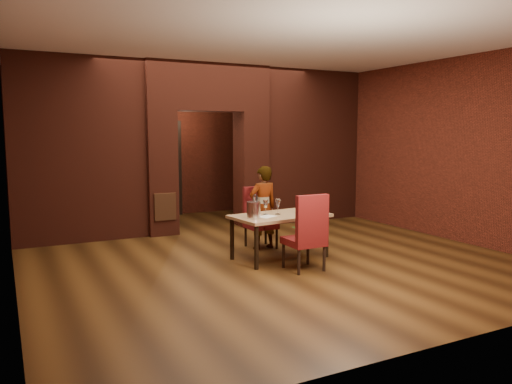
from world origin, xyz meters
TOP-DOWN VIEW (x-y plane):
  - floor at (0.00, 0.00)m, footprint 8.00×8.00m
  - ceiling at (0.00, 0.00)m, footprint 7.00×8.00m
  - wall_back at (0.00, 4.00)m, footprint 7.00×0.04m
  - wall_front at (0.00, -4.00)m, footprint 7.00×0.04m
  - wall_left at (-3.50, 0.00)m, footprint 0.04×8.00m
  - wall_right at (3.50, 0.00)m, footprint 0.04×8.00m
  - pillar_left at (-0.95, 2.00)m, footprint 0.55×0.55m
  - pillar_right at (0.95, 2.00)m, footprint 0.55×0.55m
  - lintel at (0.00, 2.00)m, footprint 2.45×0.55m
  - wing_wall_left at (-2.36, 2.00)m, footprint 2.28×0.35m
  - wing_wall_right at (2.36, 2.00)m, footprint 2.28×0.35m
  - vent_panel at (-0.95, 1.71)m, footprint 0.40×0.03m
  - rear_door at (-0.40, 3.94)m, footprint 0.90×0.08m
  - rear_door_frame at (-0.40, 3.90)m, footprint 1.02×0.04m
  - dining_table at (0.13, -0.63)m, footprint 1.52×0.96m
  - chair_far at (0.20, 0.12)m, footprint 0.46×0.46m
  - chair_near at (0.11, -1.32)m, footprint 0.49×0.49m
  - person_seated at (0.20, 0.06)m, footprint 0.52×0.36m
  - wine_glass_a at (-0.07, -0.53)m, footprint 0.09×0.09m
  - wine_glass_b at (0.11, -0.60)m, footprint 0.09×0.09m
  - wine_glass_c at (0.40, -0.76)m, footprint 0.07×0.07m
  - tasting_sheet at (-0.14, -0.70)m, footprint 0.32×0.29m
  - wine_bucket at (-0.38, -0.75)m, footprint 0.20×0.20m
  - water_bottle at (-0.26, -0.56)m, footprint 0.08×0.08m
  - potted_plant at (1.00, 0.12)m, footprint 0.49×0.48m

SIDE VIEW (x-z plane):
  - floor at x=0.00m, z-range 0.00..0.00m
  - potted_plant at x=1.00m, z-range 0.00..0.42m
  - dining_table at x=0.13m, z-range 0.00..0.67m
  - chair_far at x=0.20m, z-range 0.00..1.00m
  - chair_near at x=0.11m, z-range 0.00..1.07m
  - vent_panel at x=-0.95m, z-range 0.30..0.80m
  - tasting_sheet at x=-0.14m, z-range 0.67..0.68m
  - person_seated at x=0.20m, z-range 0.00..1.36m
  - wine_glass_c at x=0.40m, z-range 0.67..0.85m
  - wine_glass_a at x=-0.07m, z-range 0.67..0.89m
  - wine_glass_b at x=0.11m, z-range 0.67..0.90m
  - wine_bucket at x=-0.38m, z-range 0.67..0.92m
  - water_bottle at x=-0.26m, z-range 0.67..1.00m
  - rear_door at x=-0.40m, z-range 0.00..2.10m
  - rear_door_frame at x=-0.40m, z-range -0.06..2.16m
  - pillar_left at x=-0.95m, z-range 0.00..2.30m
  - pillar_right at x=0.95m, z-range 0.00..2.30m
  - wall_back at x=0.00m, z-range 0.00..3.20m
  - wall_front at x=0.00m, z-range 0.00..3.20m
  - wall_left at x=-3.50m, z-range 0.00..3.20m
  - wall_right at x=3.50m, z-range 0.00..3.20m
  - wing_wall_left at x=-2.36m, z-range 0.00..3.20m
  - wing_wall_right at x=2.36m, z-range 0.00..3.20m
  - lintel at x=0.00m, z-range 2.30..3.20m
  - ceiling at x=0.00m, z-range 3.18..3.22m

